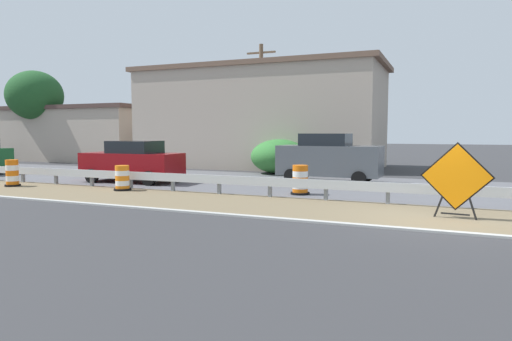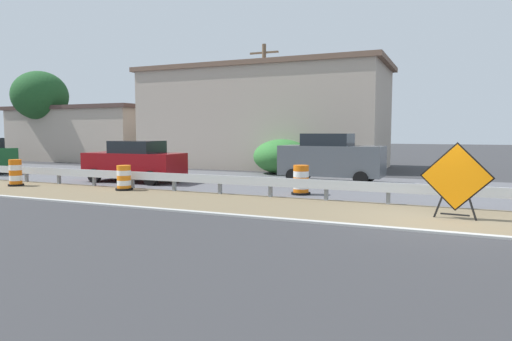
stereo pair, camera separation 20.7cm
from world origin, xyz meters
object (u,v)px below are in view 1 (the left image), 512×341
(traffic_barrel_far, at_px, (12,174))
(car_lead_near_lane, at_px, (132,161))
(car_distant_a, at_px, (329,158))
(utility_pole_near, at_px, (261,105))
(traffic_barrel_close, at_px, (122,179))
(traffic_barrel_nearest, at_px, (300,181))
(warning_sign_diamond, at_px, (456,179))

(traffic_barrel_far, bearing_deg, car_lead_near_lane, -48.70)
(car_distant_a, bearing_deg, utility_pole_near, 139.86)
(traffic_barrel_close, relative_size, car_distant_a, 0.21)
(traffic_barrel_close, bearing_deg, traffic_barrel_nearest, -76.62)
(traffic_barrel_far, relative_size, utility_pole_near, 0.15)
(warning_sign_diamond, bearing_deg, car_lead_near_lane, -100.41)
(car_distant_a, relative_size, utility_pole_near, 0.63)
(traffic_barrel_far, bearing_deg, warning_sign_diamond, -91.77)
(car_distant_a, bearing_deg, traffic_barrel_nearest, -88.53)
(traffic_barrel_close, relative_size, traffic_barrel_far, 0.87)
(traffic_barrel_close, distance_m, car_distant_a, 9.21)
(traffic_barrel_nearest, distance_m, utility_pole_near, 11.13)
(traffic_barrel_close, xyz_separation_m, traffic_barrel_far, (-0.72, 5.24, 0.07))
(traffic_barrel_nearest, xyz_separation_m, traffic_barrel_close, (-1.64, 6.87, -0.05))
(traffic_barrel_far, relative_size, car_distant_a, 0.24)
(traffic_barrel_far, relative_size, car_lead_near_lane, 0.24)
(warning_sign_diamond, relative_size, car_lead_near_lane, 0.44)
(car_distant_a, xyz_separation_m, utility_pole_near, (4.73, 5.31, 2.79))
(traffic_barrel_nearest, bearing_deg, warning_sign_diamond, -118.94)
(warning_sign_diamond, bearing_deg, car_distant_a, -139.25)
(traffic_barrel_close, relative_size, utility_pole_near, 0.13)
(traffic_barrel_far, distance_m, utility_pole_near, 13.82)
(traffic_barrel_nearest, height_order, utility_pole_near, utility_pole_near)
(traffic_barrel_nearest, bearing_deg, car_lead_near_lane, 83.67)
(traffic_barrel_nearest, xyz_separation_m, utility_pole_near, (9.18, 5.30, 3.42))
(traffic_barrel_close, bearing_deg, traffic_barrel_far, 97.87)
(warning_sign_diamond, xyz_separation_m, traffic_barrel_close, (1.26, 12.11, -0.63))
(warning_sign_diamond, distance_m, car_distant_a, 9.02)
(traffic_barrel_far, xyz_separation_m, car_distant_a, (6.81, -12.12, 0.61))
(car_lead_near_lane, relative_size, utility_pole_near, 0.63)
(car_distant_a, bearing_deg, warning_sign_diamond, -53.00)
(warning_sign_diamond, relative_size, traffic_barrel_close, 2.07)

